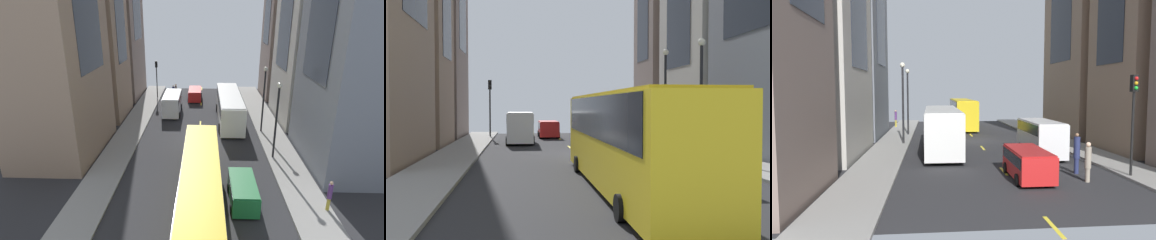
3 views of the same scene
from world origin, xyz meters
The scene contains 18 objects.
ground_plane centered at (0.00, 0.00, 0.00)m, with size 42.18×42.18×0.00m, color #28282B.
sidewalk_west centered at (-7.62, 0.00, 0.07)m, with size 2.93×44.00×0.15m, color gray.
sidewalk_east centered at (7.62, 0.00, 0.07)m, with size 2.93×44.00×0.15m, color gray.
lane_stripe_0 centered at (0.00, -21.00, 0.01)m, with size 0.16×2.00×0.01m, color yellow.
lane_stripe_1 centered at (0.00, -12.60, 0.01)m, with size 0.16×2.00×0.01m, color yellow.
lane_stripe_2 centered at (0.00, -4.20, 0.01)m, with size 0.16×2.00×0.01m, color yellow.
lane_stripe_3 centered at (0.00, 4.20, 0.01)m, with size 0.16×2.00×0.01m, color yellow.
lane_stripe_4 centered at (0.00, 12.60, 0.01)m, with size 0.16×2.00×0.01m, color yellow.
city_bus_white centered at (-3.40, -5.37, 2.01)m, with size 2.81×11.69×3.35m.
streetcar_yellow centered at (-0.20, 12.50, 2.13)m, with size 2.70×14.39×3.59m.
delivery_van_white centered at (3.67, -8.02, 1.51)m, with size 2.25×5.69×2.58m.
car_red_0 centered at (0.93, -14.38, 0.95)m, with size 2.00×4.40×1.61m.
car_green_1 centered at (-3.15, 11.16, 0.95)m, with size 1.95×4.29×1.62m.
pedestrian_crossing_mid centered at (4.03, -13.51, 1.24)m, with size 0.36×0.36×2.34m.
pedestrian_waiting_curb centered at (3.84, -15.35, 1.13)m, with size 0.33×0.33×2.10m.
traffic_light_near_corner centered at (6.56, -14.79, 3.96)m, with size 0.32×0.44×5.44m.
streetlamp_near centered at (-6.66, -1.92, 4.45)m, with size 0.44×0.44×7.02m.
streetlamp_far centered at (-6.66, 4.35, 4.36)m, with size 0.44×0.44×6.84m.
Camera 2 is at (3.69, 28.39, 3.14)m, focal length 40.97 mm.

